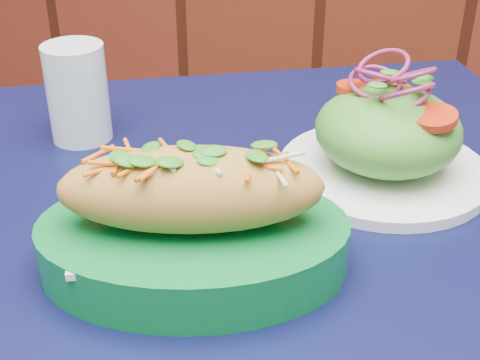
# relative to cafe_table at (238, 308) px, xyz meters

# --- Properties ---
(cafe_table) EXTENTS (1.02, 1.02, 0.75)m
(cafe_table) POSITION_rel_cafe_table_xyz_m (0.00, 0.00, 0.00)
(cafe_table) COLOR black
(cafe_table) RESTS_ON ground
(banh_mi_basket) EXTENTS (0.29, 0.21, 0.12)m
(banh_mi_basket) POSITION_rel_cafe_table_xyz_m (-0.03, -0.06, 0.13)
(banh_mi_basket) COLOR #0A6E2D
(banh_mi_basket) RESTS_ON cafe_table
(salad_plate) EXTENTS (0.22, 0.22, 0.12)m
(salad_plate) POSITION_rel_cafe_table_xyz_m (0.13, 0.13, 0.13)
(salad_plate) COLOR white
(salad_plate) RESTS_ON cafe_table
(water_glass) EXTENTS (0.07, 0.07, 0.11)m
(water_glass) POSITION_rel_cafe_table_xyz_m (-0.21, 0.16, 0.14)
(water_glass) COLOR silver
(water_glass) RESTS_ON cafe_table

